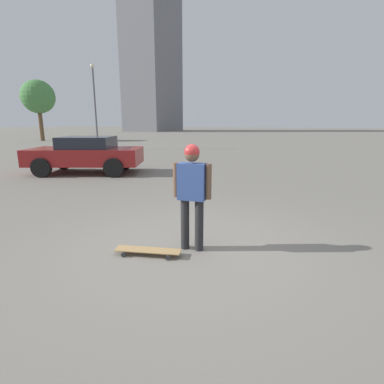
{
  "coord_description": "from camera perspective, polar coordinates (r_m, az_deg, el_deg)",
  "views": [
    {
      "loc": [
        1.71,
        -3.91,
        1.89
      ],
      "look_at": [
        0.0,
        0.0,
        0.9
      ],
      "focal_mm": 28.0,
      "sensor_mm": 36.0,
      "label": 1
    }
  ],
  "objects": [
    {
      "name": "car_parked_near",
      "position": [
        12.03,
        -19.48,
        6.88
      ],
      "size": [
        4.48,
        3.38,
        1.37
      ],
      "rotation": [
        0.0,
        0.0,
        -2.72
      ],
      "color": "maroon",
      "rests_on": "ground_plane"
    },
    {
      "name": "skateboard",
      "position": [
        4.49,
        -8.38,
        -10.98
      ],
      "size": [
        0.99,
        0.45,
        0.08
      ],
      "rotation": [
        0.0,
        0.0,
        -2.88
      ],
      "color": "tan",
      "rests_on": "ground_plane"
    },
    {
      "name": "lamp_post",
      "position": [
        22.51,
        -18.04,
        16.24
      ],
      "size": [
        0.28,
        0.28,
        5.7
      ],
      "color": "#59595E",
      "rests_on": "ground_plane"
    },
    {
      "name": "building_block_distant",
      "position": [
        68.83,
        -7.56,
        23.91
      ],
      "size": [
        8.21,
        12.0,
        29.7
      ],
      "color": "slate",
      "rests_on": "ground_plane"
    },
    {
      "name": "ground_plane",
      "position": [
        4.67,
        0.0,
        -10.77
      ],
      "size": [
        220.0,
        220.0,
        0.0
      ],
      "primitive_type": "plane",
      "color": "gray"
    },
    {
      "name": "tree_distant",
      "position": [
        35.21,
        -27.28,
        15.78
      ],
      "size": [
        3.29,
        3.29,
        6.04
      ],
      "color": "brown",
      "rests_on": "ground_plane"
    },
    {
      "name": "person",
      "position": [
        4.37,
        0.0,
        0.83
      ],
      "size": [
        0.58,
        0.25,
        1.59
      ],
      "rotation": [
        0.0,
        0.0,
        0.12
      ],
      "color": "#262628",
      "rests_on": "ground_plane"
    }
  ]
}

